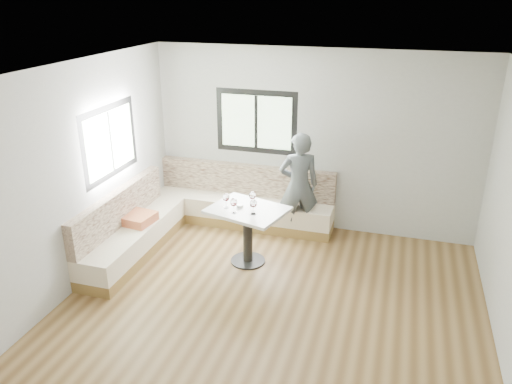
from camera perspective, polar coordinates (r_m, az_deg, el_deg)
room at (r=5.47m, az=1.00°, el=-1.03°), size 5.01×5.01×2.81m
banquette at (r=7.71m, az=-6.76°, el=-2.73°), size 2.90×2.80×0.95m
table at (r=6.82m, az=-0.96°, el=-3.48°), size 1.16×1.01×0.81m
person at (r=7.52m, az=4.91°, el=0.75°), size 0.70×0.58×1.64m
olive_ramekin at (r=6.78m, az=-1.85°, el=-1.58°), size 0.09×0.09×0.04m
wine_glass_a at (r=6.71m, az=-3.44°, el=-0.66°), size 0.09×0.09×0.21m
wine_glass_b at (r=6.55m, az=-2.57°, el=-1.24°), size 0.09×0.09×0.21m
wine_glass_c at (r=6.51m, az=-0.30°, el=-1.37°), size 0.09×0.09×0.21m
wine_glass_d at (r=6.76m, az=-0.42°, el=-0.44°), size 0.09×0.09×0.21m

